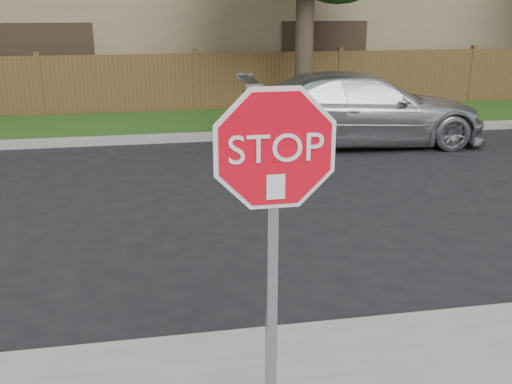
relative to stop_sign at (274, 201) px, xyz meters
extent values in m
plane|color=black|center=(0.66, 1.48, -1.83)|extent=(90.00, 90.00, 0.00)
cube|color=gray|center=(0.66, 9.63, -1.75)|extent=(70.00, 0.30, 0.15)
cube|color=#1E4714|center=(0.66, 11.28, -1.77)|extent=(70.00, 3.00, 0.12)
cube|color=brown|center=(0.66, 12.88, -1.03)|extent=(70.00, 0.12, 1.60)
cylinder|color=#382B21|center=(3.16, 11.18, 0.13)|extent=(0.44, 0.44, 3.92)
cube|color=gray|center=(0.00, 0.05, -0.58)|extent=(0.06, 0.06, 2.30)
cylinder|color=white|center=(0.00, -0.02, 0.32)|extent=(1.01, 0.02, 1.01)
cylinder|color=red|center=(0.00, -0.03, 0.32)|extent=(0.93, 0.02, 0.93)
cube|color=white|center=(0.00, -0.05, 0.10)|extent=(0.11, 0.00, 0.15)
imported|color=#B9BCC0|center=(3.79, 8.69, -1.08)|extent=(5.29, 2.38, 1.51)
camera|label=1|loc=(-0.72, -3.27, 1.14)|focal=42.00mm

